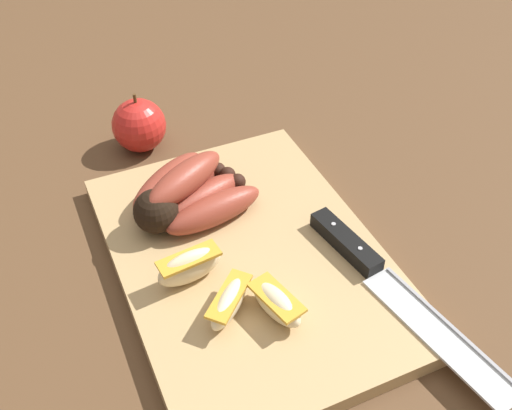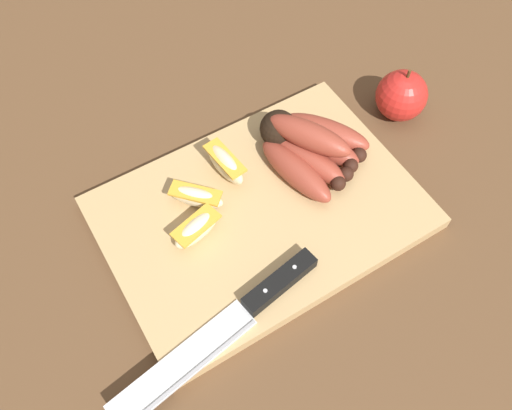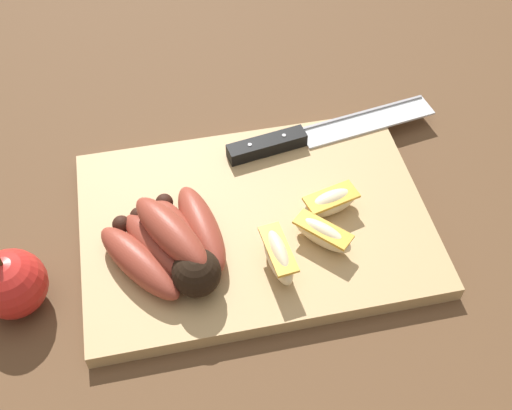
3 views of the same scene
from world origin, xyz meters
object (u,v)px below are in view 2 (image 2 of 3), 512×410
object	(u,v)px
apple_wedge_middle	(225,164)
apple_wedge_far	(196,197)
apple_wedge_near	(197,229)
banana_bunch	(308,146)
chefs_knife	(248,309)
whole_apple	(401,96)

from	to	relation	value
apple_wedge_middle	apple_wedge_far	world-z (taller)	apple_wedge_middle
apple_wedge_near	apple_wedge_far	world-z (taller)	same
banana_bunch	apple_wedge_near	bearing A→B (deg)	-170.80
banana_bunch	chefs_knife	world-z (taller)	banana_bunch
apple_wedge_middle	whole_apple	xyz separation A→B (m)	(0.27, -0.02, -0.00)
apple_wedge_middle	whole_apple	size ratio (longest dim) A/B	0.86
chefs_knife	apple_wedge_near	world-z (taller)	apple_wedge_near
banana_bunch	chefs_knife	xyz separation A→B (m)	(-0.18, -0.15, -0.02)
apple_wedge_far	apple_wedge_near	bearing A→B (deg)	-116.91
banana_bunch	apple_wedge_middle	bearing A→B (deg)	162.59
apple_wedge_near	apple_wedge_far	bearing A→B (deg)	63.09
chefs_knife	apple_wedge_middle	xyz separation A→B (m)	(0.07, 0.18, 0.01)
apple_wedge_near	whole_apple	size ratio (longest dim) A/B	0.83
apple_wedge_middle	apple_wedge_far	xyz separation A→B (m)	(-0.05, -0.02, -0.01)
chefs_knife	whole_apple	bearing A→B (deg)	24.11
whole_apple	apple_wedge_middle	bearing A→B (deg)	174.99
apple_wedge_near	apple_wedge_middle	xyz separation A→B (m)	(0.08, 0.06, 0.01)
chefs_knife	apple_wedge_near	distance (m)	0.12
whole_apple	apple_wedge_far	bearing A→B (deg)	179.56
apple_wedge_near	chefs_knife	bearing A→B (deg)	-88.76
chefs_knife	whole_apple	xyz separation A→B (m)	(0.35, 0.16, 0.01)
apple_wedge_far	whole_apple	size ratio (longest dim) A/B	0.78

